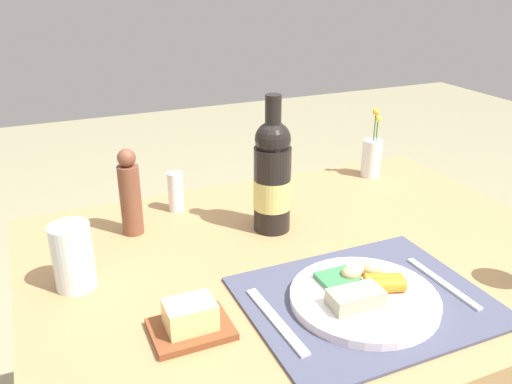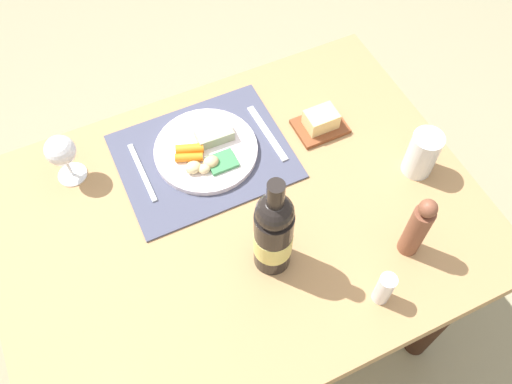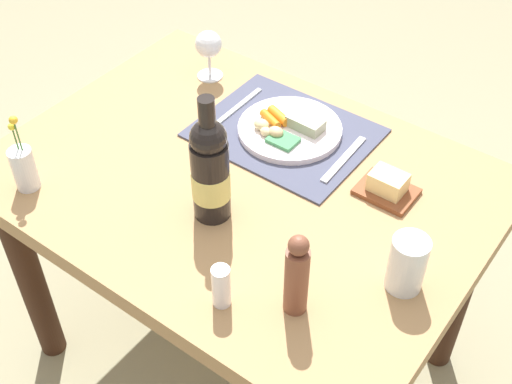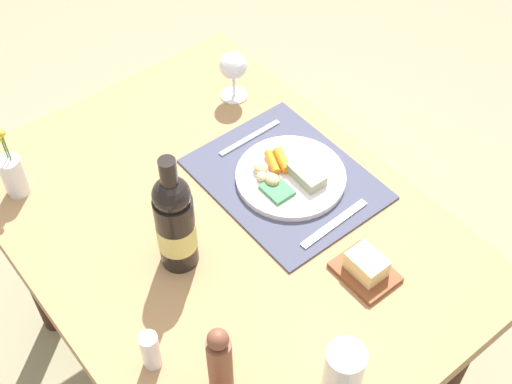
# 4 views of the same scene
# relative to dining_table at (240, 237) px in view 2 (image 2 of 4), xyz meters

# --- Properties ---
(ground_plane) EXTENTS (8.00, 8.00, 0.00)m
(ground_plane) POSITION_rel_dining_table_xyz_m (0.00, 0.00, -0.61)
(ground_plane) COLOR gray
(dining_table) EXTENTS (1.13, 0.84, 0.72)m
(dining_table) POSITION_rel_dining_table_xyz_m (0.00, 0.00, 0.00)
(dining_table) COLOR #A37C4F
(dining_table) RESTS_ON ground_plane
(placemat) EXTENTS (0.42, 0.34, 0.01)m
(placemat) POSITION_rel_dining_table_xyz_m (0.01, -0.19, 0.11)
(placemat) COLOR #43475C
(placemat) RESTS_ON dining_table
(dinner_plate) EXTENTS (0.26, 0.26, 0.04)m
(dinner_plate) POSITION_rel_dining_table_xyz_m (0.00, -0.20, 0.13)
(dinner_plate) COLOR white
(dinner_plate) RESTS_ON placemat
(fork) EXTENTS (0.02, 0.20, 0.00)m
(fork) POSITION_rel_dining_table_xyz_m (-0.17, -0.19, 0.12)
(fork) COLOR silver
(fork) RESTS_ON placemat
(knife) EXTENTS (0.01, 0.19, 0.00)m
(knife) POSITION_rel_dining_table_xyz_m (0.17, -0.21, 0.12)
(knife) COLOR silver
(knife) RESTS_ON placemat
(wine_bottle) EXTENTS (0.08, 0.08, 0.31)m
(wine_bottle) POSITION_rel_dining_table_xyz_m (-0.02, 0.13, 0.24)
(wine_bottle) COLOR black
(wine_bottle) RESTS_ON dining_table
(water_tumbler) EXTENTS (0.07, 0.07, 0.13)m
(water_tumbler) POSITION_rel_dining_table_xyz_m (-0.45, 0.06, 0.17)
(water_tumbler) COLOR silver
(water_tumbler) RESTS_ON dining_table
(pepper_mill) EXTENTS (0.05, 0.05, 0.20)m
(pepper_mill) POSITION_rel_dining_table_xyz_m (-0.31, 0.24, 0.20)
(pepper_mill) COLOR brown
(pepper_mill) RESTS_ON dining_table
(wine_glass) EXTENTS (0.07, 0.07, 0.14)m
(wine_glass) POSITION_rel_dining_table_xyz_m (0.32, -0.28, 0.21)
(wine_glass) COLOR white
(wine_glass) RESTS_ON dining_table
(salt_shaker) EXTENTS (0.04, 0.04, 0.10)m
(salt_shaker) POSITION_rel_dining_table_xyz_m (-0.19, 0.31, 0.16)
(salt_shaker) COLOR white
(salt_shaker) RESTS_ON dining_table
(butter_dish) EXTENTS (0.13, 0.10, 0.06)m
(butter_dish) POSITION_rel_dining_table_xyz_m (-0.30, -0.15, 0.13)
(butter_dish) COLOR brown
(butter_dish) RESTS_ON dining_table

